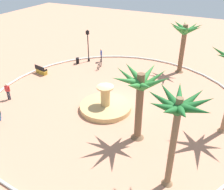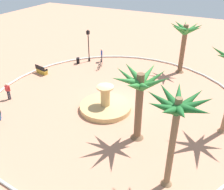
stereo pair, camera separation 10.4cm
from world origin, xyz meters
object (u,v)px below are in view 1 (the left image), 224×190
(palm_tree_far_side, at_px, (177,113))
(bench_west, at_px, (41,71))
(fountain, at_px, (105,106))
(palm_tree_mid_plaza, at_px, (140,90))
(person_cyclist_helmet, at_px, (101,55))
(person_cyclist_photo, at_px, (8,91))
(trash_bin, at_px, (78,60))
(bicycle_red_frame, at_px, (100,65))
(lamppost, at_px, (88,43))
(palm_tree_near_fountain, at_px, (184,36))

(palm_tree_far_side, height_order, bench_west, palm_tree_far_side)
(fountain, bearing_deg, bench_west, -18.45)
(palm_tree_mid_plaza, bearing_deg, person_cyclist_helmet, -51.35)
(person_cyclist_photo, bearing_deg, trash_bin, -94.69)
(fountain, xyz_separation_m, palm_tree_far_side, (-7.19, 5.70, 4.78))
(palm_tree_far_side, relative_size, trash_bin, 8.59)
(trash_bin, relative_size, bicycle_red_frame, 0.43)
(lamppost, xyz_separation_m, person_cyclist_photo, (1.77, 11.66, -1.45))
(lamppost, bearing_deg, palm_tree_mid_plaza, 134.19)
(bicycle_red_frame, height_order, person_cyclist_photo, person_cyclist_photo)
(bench_west, relative_size, person_cyclist_photo, 0.99)
(lamppost, relative_size, person_cyclist_helmet, 2.41)
(bench_west, relative_size, person_cyclist_helmet, 0.98)
(person_cyclist_helmet, distance_m, person_cyclist_photo, 12.69)
(palm_tree_mid_plaza, distance_m, palm_tree_far_side, 4.71)
(person_cyclist_helmet, bearing_deg, fountain, 120.51)
(fountain, xyz_separation_m, bench_west, (10.12, -3.38, 0.03))
(bicycle_red_frame, bearing_deg, person_cyclist_helmet, -66.67)
(lamppost, relative_size, trash_bin, 5.60)
(palm_tree_near_fountain, height_order, bicycle_red_frame, palm_tree_near_fountain)
(palm_tree_near_fountain, xyz_separation_m, palm_tree_far_side, (-3.23, 16.65, 0.79))
(bicycle_red_frame, bearing_deg, palm_tree_far_side, 131.83)
(lamppost, distance_m, trash_bin, 2.52)
(trash_bin, height_order, person_cyclist_photo, person_cyclist_photo)
(lamppost, bearing_deg, palm_tree_far_side, 134.25)
(person_cyclist_photo, bearing_deg, palm_tree_mid_plaza, -179.27)
(trash_bin, relative_size, person_cyclist_photo, 0.43)
(fountain, height_order, person_cyclist_helmet, fountain)
(person_cyclist_helmet, bearing_deg, lamppost, 21.39)
(bench_west, bearing_deg, palm_tree_far_side, 152.33)
(fountain, xyz_separation_m, lamppost, (7.21, -9.08, 2.08))
(palm_tree_near_fountain, xyz_separation_m, bicycle_red_frame, (8.85, 3.15, -3.93))
(palm_tree_near_fountain, distance_m, palm_tree_mid_plaza, 13.37)
(palm_tree_mid_plaza, height_order, palm_tree_far_side, palm_tree_far_side)
(fountain, relative_size, person_cyclist_helmet, 2.68)
(fountain, height_order, trash_bin, fountain)
(fountain, bearing_deg, person_cyclist_photo, 16.06)
(palm_tree_far_side, relative_size, bicycle_red_frame, 3.71)
(person_cyclist_helmet, bearing_deg, bicycle_red_frame, 113.33)
(palm_tree_near_fountain, xyz_separation_m, lamppost, (11.17, 1.87, -1.91))
(palm_tree_mid_plaza, relative_size, palm_tree_far_side, 0.89)
(fountain, distance_m, lamppost, 11.78)
(palm_tree_near_fountain, height_order, lamppost, palm_tree_near_fountain)
(fountain, height_order, bench_west, fountain)
(palm_tree_mid_plaza, distance_m, lamppost, 16.12)
(bench_west, distance_m, trash_bin, 4.92)
(palm_tree_mid_plaza, bearing_deg, palm_tree_near_fountain, -89.97)
(person_cyclist_helmet, bearing_deg, trash_bin, 36.70)
(fountain, distance_m, palm_tree_near_fountain, 12.31)
(bicycle_red_frame, relative_size, person_cyclist_photo, 1.00)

